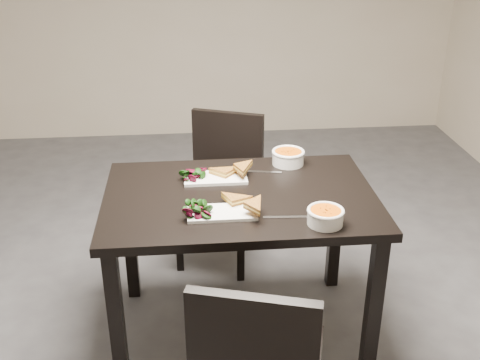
% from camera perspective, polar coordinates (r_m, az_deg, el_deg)
% --- Properties ---
extents(ground, '(5.00, 5.00, 0.00)m').
position_cam_1_polar(ground, '(3.19, -7.04, -11.56)').
color(ground, '#47474C').
rests_on(ground, ground).
extents(table, '(1.20, 0.80, 0.75)m').
position_cam_1_polar(table, '(2.61, -0.00, -3.35)').
color(table, black).
rests_on(table, ground).
extents(chair_far, '(0.54, 0.54, 0.85)m').
position_cam_1_polar(chair_far, '(3.33, -1.73, 0.13)').
color(chair_far, black).
rests_on(chair_far, ground).
extents(plate_near, '(0.29, 0.14, 0.01)m').
position_cam_1_polar(plate_near, '(2.40, -1.79, -3.23)').
color(plate_near, white).
rests_on(plate_near, table).
extents(sandwich_near, '(0.17, 0.16, 0.05)m').
position_cam_1_polar(sandwich_near, '(2.40, -0.27, -2.36)').
color(sandwich_near, '#A26E22').
rests_on(sandwich_near, plate_near).
extents(salad_near, '(0.09, 0.08, 0.04)m').
position_cam_1_polar(salad_near, '(2.38, -4.20, -2.76)').
color(salad_near, black).
rests_on(salad_near, plate_near).
extents(soup_bowl_near, '(0.15, 0.15, 0.07)m').
position_cam_1_polar(soup_bowl_near, '(2.34, 8.40, -3.48)').
color(soup_bowl_near, white).
rests_on(soup_bowl_near, table).
extents(cutlery_near, '(0.18, 0.03, 0.00)m').
position_cam_1_polar(cutlery_near, '(2.38, 4.44, -3.66)').
color(cutlery_near, silver).
rests_on(cutlery_near, table).
extents(plate_far, '(0.29, 0.15, 0.01)m').
position_cam_1_polar(plate_far, '(2.70, -2.42, 0.20)').
color(plate_far, white).
rests_on(plate_far, table).
extents(sandwich_far, '(0.18, 0.18, 0.05)m').
position_cam_1_polar(sandwich_far, '(2.68, -1.03, 0.72)').
color(sandwich_far, '#A26E22').
rests_on(sandwich_far, plate_far).
extents(salad_far, '(0.09, 0.08, 0.04)m').
position_cam_1_polar(salad_far, '(2.68, -4.56, 0.64)').
color(salad_far, black).
rests_on(salad_far, plate_far).
extents(soup_bowl_far, '(0.16, 0.16, 0.07)m').
position_cam_1_polar(soup_bowl_far, '(2.86, 4.75, 2.33)').
color(soup_bowl_far, white).
rests_on(soup_bowl_far, table).
extents(cutlery_far, '(0.18, 0.05, 0.00)m').
position_cam_1_polar(cutlery_far, '(2.77, 2.26, 0.81)').
color(cutlery_far, silver).
rests_on(cutlery_far, table).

